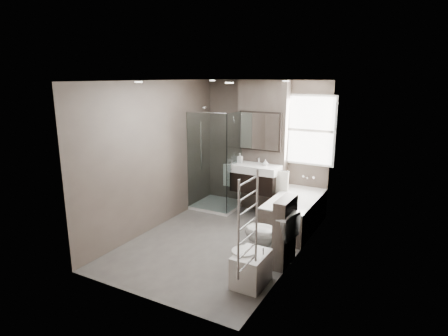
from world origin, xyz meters
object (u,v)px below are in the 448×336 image
Objects in this scene: toilet at (268,235)px; vanity at (255,178)px; bathtub at (295,211)px; bidet at (251,268)px.

vanity is at bearing -140.53° from toilet.
toilet reaches higher than bathtub.
bathtub is 1.37m from toilet.
vanity is at bearing 160.63° from bathtub.
vanity is 2.66m from bidet.
bathtub is at bearing -168.52° from toilet.
bathtub is 2.08m from bidet.
bidet is at bearing -67.12° from vanity.
bidet is at bearing -87.55° from bathtub.
bathtub is 1.98× the size of toilet.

